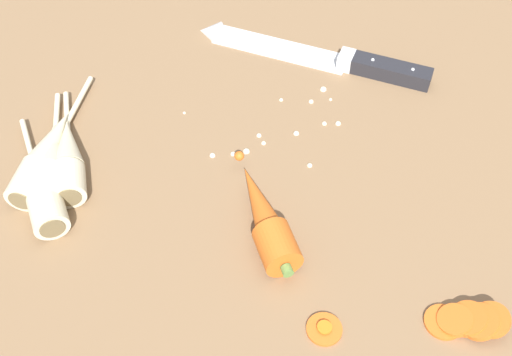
# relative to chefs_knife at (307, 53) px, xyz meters

# --- Properties ---
(ground_plane) EXTENTS (1.20, 0.90, 0.04)m
(ground_plane) POSITION_rel_chefs_knife_xyz_m (-0.04, -0.23, -0.03)
(ground_plane) COLOR brown
(chefs_knife) EXTENTS (0.35, 0.12, 0.04)m
(chefs_knife) POSITION_rel_chefs_knife_xyz_m (0.00, 0.00, 0.00)
(chefs_knife) COLOR silver
(chefs_knife) RESTS_ON ground_plane
(whole_carrot) EXTENTS (0.10, 0.17, 0.04)m
(whole_carrot) POSITION_rel_chefs_knife_xyz_m (-0.02, -0.31, 0.01)
(whole_carrot) COLOR #D6601E
(whole_carrot) RESTS_ON ground_plane
(parsnip_front) EXTENTS (0.09, 0.19, 0.04)m
(parsnip_front) POSITION_rel_chefs_knife_xyz_m (-0.27, -0.26, 0.01)
(parsnip_front) COLOR beige
(parsnip_front) RESTS_ON ground_plane
(parsnip_mid_left) EXTENTS (0.08, 0.19, 0.04)m
(parsnip_mid_left) POSITION_rel_chefs_knife_xyz_m (-0.28, -0.26, 0.01)
(parsnip_mid_left) COLOR beige
(parsnip_mid_left) RESTS_ON ground_plane
(parsnip_mid_right) EXTENTS (0.05, 0.23, 0.04)m
(parsnip_mid_right) POSITION_rel_chefs_knife_xyz_m (-0.30, -0.25, 0.01)
(parsnip_mid_right) COLOR beige
(parsnip_mid_right) RESTS_ON ground_plane
(parsnip_back) EXTENTS (0.12, 0.18, 0.04)m
(parsnip_back) POSITION_rel_chefs_knife_xyz_m (-0.28, -0.30, 0.01)
(parsnip_back) COLOR beige
(parsnip_back) RESTS_ON ground_plane
(carrot_slice_stack) EXTENTS (0.08, 0.04, 0.03)m
(carrot_slice_stack) POSITION_rel_chefs_knife_xyz_m (0.19, -0.40, 0.00)
(carrot_slice_stack) COLOR #D6601E
(carrot_slice_stack) RESTS_ON ground_plane
(carrot_slice_stray_near) EXTENTS (0.04, 0.04, 0.01)m
(carrot_slice_stray_near) POSITION_rel_chefs_knife_xyz_m (0.05, -0.43, -0.00)
(carrot_slice_stray_near) COLOR #D6601E
(carrot_slice_stray_near) RESTS_ON ground_plane
(mince_crumbs) EXTENTS (0.21, 0.15, 0.01)m
(mince_crumbs) POSITION_rel_chefs_knife_xyz_m (-0.02, -0.15, -0.00)
(mince_crumbs) COLOR beige
(mince_crumbs) RESTS_ON ground_plane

